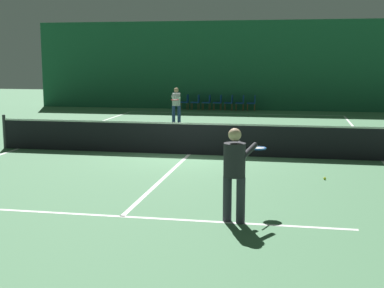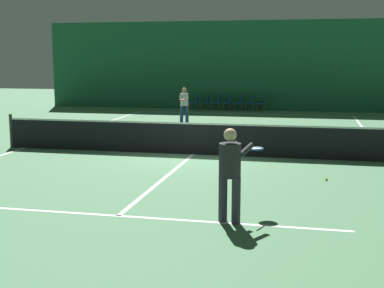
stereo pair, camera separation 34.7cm
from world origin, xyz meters
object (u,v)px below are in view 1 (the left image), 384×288
(tennis_net, at_px, (189,137))
(courtside_chair_5, at_px, (241,102))
(courtside_chair_3, at_px, (219,101))
(courtside_chair_6, at_px, (253,102))
(courtside_chair_4, at_px, (230,102))
(player_near, at_px, (235,167))
(courtside_chair_0, at_px, (186,101))
(courtside_chair_2, at_px, (208,101))
(courtside_chair_1, at_px, (197,101))
(player_far, at_px, (176,102))
(tennis_ball, at_px, (325,178))

(tennis_net, xyz_separation_m, courtside_chair_5, (0.24, 13.55, -0.03))
(courtside_chair_3, xyz_separation_m, courtside_chair_6, (1.84, 0.00, 0.00))
(courtside_chair_4, xyz_separation_m, courtside_chair_5, (0.61, 0.00, 0.00))
(player_near, distance_m, courtside_chair_0, 20.45)
(courtside_chair_4, bearing_deg, courtside_chair_6, 90.00)
(courtside_chair_2, height_order, courtside_chair_6, same)
(player_near, bearing_deg, courtside_chair_1, 31.84)
(courtside_chair_0, xyz_separation_m, courtside_chair_2, (1.23, 0.00, 0.00))
(player_far, relative_size, courtside_chair_0, 1.84)
(tennis_net, bearing_deg, courtside_chair_0, 101.79)
(tennis_net, relative_size, player_near, 7.24)
(courtside_chair_0, bearing_deg, tennis_ball, 22.14)
(courtside_chair_5, xyz_separation_m, courtside_chair_6, (0.61, 0.00, 0.00))
(courtside_chair_1, bearing_deg, courtside_chair_5, 90.00)
(courtside_chair_4, bearing_deg, player_near, 6.92)
(courtside_chair_3, bearing_deg, courtside_chair_5, 90.00)
(player_far, relative_size, courtside_chair_2, 1.84)
(player_near, distance_m, courtside_chair_3, 20.09)
(player_far, distance_m, courtside_chair_0, 6.10)
(courtside_chair_4, relative_size, courtside_chair_5, 1.00)
(courtside_chair_0, bearing_deg, player_near, 13.78)
(player_near, xyz_separation_m, courtside_chair_1, (-4.25, 19.85, -0.48))
(tennis_net, height_order, tennis_ball, tennis_net)
(courtside_chair_0, xyz_separation_m, courtside_chair_5, (3.07, 0.00, 0.00))
(courtside_chair_4, bearing_deg, courtside_chair_0, -90.00)
(courtside_chair_4, distance_m, courtside_chair_6, 1.23)
(player_near, bearing_deg, courtside_chair_2, 30.14)
(courtside_chair_1, bearing_deg, player_far, 1.70)
(player_far, height_order, courtside_chair_5, player_far)
(tennis_net, relative_size, player_far, 7.75)
(tennis_net, distance_m, courtside_chair_2, 13.65)
(courtside_chair_2, distance_m, courtside_chair_4, 1.23)
(player_near, distance_m, tennis_ball, 4.12)
(courtside_chair_0, height_order, courtside_chair_1, same)
(courtside_chair_3, distance_m, courtside_chair_5, 1.23)
(courtside_chair_3, xyz_separation_m, courtside_chair_4, (0.61, 0.00, 0.00))
(courtside_chair_6, bearing_deg, courtside_chair_2, -90.00)
(player_far, height_order, courtside_chair_6, player_far)
(courtside_chair_2, bearing_deg, tennis_ball, 18.32)
(courtside_chair_5, distance_m, tennis_ball, 16.62)
(courtside_chair_0, relative_size, courtside_chair_4, 1.00)
(tennis_net, xyz_separation_m, player_near, (2.04, -6.30, 0.45))
(tennis_ball, bearing_deg, player_far, 119.68)
(courtside_chair_6, bearing_deg, tennis_ball, 10.19)
(player_far, relative_size, tennis_ball, 23.47)
(player_far, distance_m, courtside_chair_5, 6.47)
(courtside_chair_4, relative_size, courtside_chair_6, 1.00)
(player_near, height_order, courtside_chair_3, player_near)
(player_far, xyz_separation_m, courtside_chair_3, (1.05, 6.04, -0.42))
(courtside_chair_2, relative_size, courtside_chair_6, 1.00)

